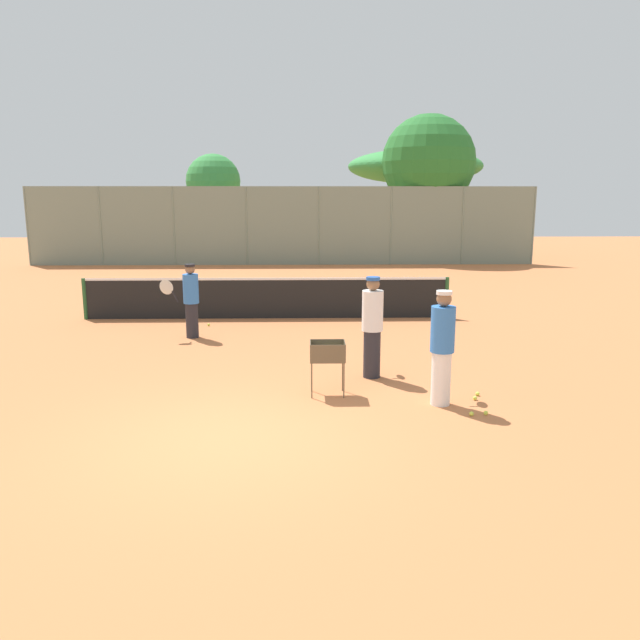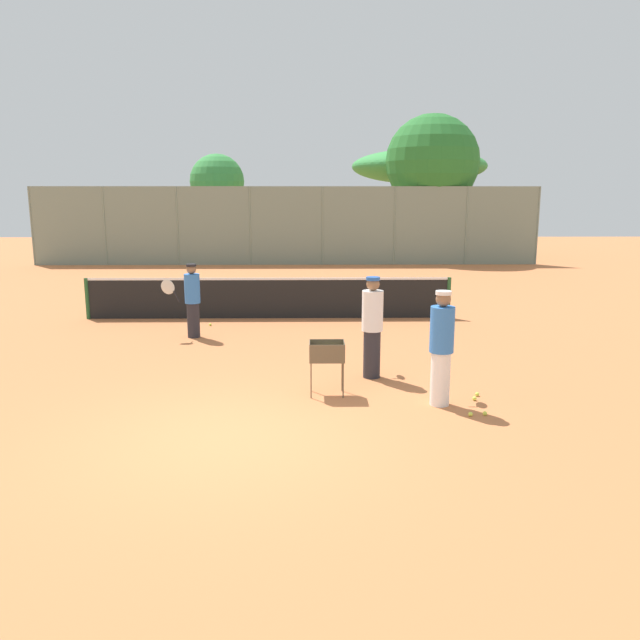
{
  "view_description": "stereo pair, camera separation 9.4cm",
  "coord_description": "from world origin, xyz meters",
  "px_view_note": "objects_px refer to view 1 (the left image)",
  "views": [
    {
      "loc": [
        0.99,
        -7.85,
        3.18
      ],
      "look_at": [
        1.25,
        2.97,
        1.0
      ],
      "focal_mm": 35.0,
      "sensor_mm": 36.0,
      "label": 1
    },
    {
      "loc": [
        1.08,
        -7.85,
        3.18
      ],
      "look_at": [
        1.25,
        2.97,
        1.0
      ],
      "focal_mm": 35.0,
      "sensor_mm": 36.0,
      "label": 2
    }
  ],
  "objects_px": {
    "player_white_outfit": "(442,346)",
    "player_yellow_shirt": "(372,326)",
    "parked_car": "(188,244)",
    "tennis_net": "(267,297)",
    "ball_cart": "(328,356)",
    "player_red_cap": "(191,300)"
  },
  "relations": [
    {
      "from": "player_yellow_shirt",
      "to": "ball_cart",
      "type": "distance_m",
      "value": 1.3
    },
    {
      "from": "parked_car",
      "to": "player_yellow_shirt",
      "type": "bearing_deg",
      "value": -71.78
    },
    {
      "from": "player_red_cap",
      "to": "player_yellow_shirt",
      "type": "relative_size",
      "value": 0.93
    },
    {
      "from": "player_white_outfit",
      "to": "ball_cart",
      "type": "xyz_separation_m",
      "value": [
        -1.72,
        0.51,
        -0.27
      ]
    },
    {
      "from": "player_white_outfit",
      "to": "ball_cart",
      "type": "height_order",
      "value": "player_white_outfit"
    },
    {
      "from": "player_yellow_shirt",
      "to": "parked_car",
      "type": "bearing_deg",
      "value": 20.14
    },
    {
      "from": "tennis_net",
      "to": "player_red_cap",
      "type": "relative_size",
      "value": 5.7
    },
    {
      "from": "tennis_net",
      "to": "ball_cart",
      "type": "bearing_deg",
      "value": -78.01
    },
    {
      "from": "parked_car",
      "to": "ball_cart",
      "type": "bearing_deg",
      "value": -74.36
    },
    {
      "from": "player_white_outfit",
      "to": "ball_cart",
      "type": "relative_size",
      "value": 2.03
    },
    {
      "from": "tennis_net",
      "to": "player_white_outfit",
      "type": "relative_size",
      "value": 5.36
    },
    {
      "from": "player_white_outfit",
      "to": "parked_car",
      "type": "height_order",
      "value": "player_white_outfit"
    },
    {
      "from": "player_red_cap",
      "to": "player_yellow_shirt",
      "type": "height_order",
      "value": "player_yellow_shirt"
    },
    {
      "from": "ball_cart",
      "to": "parked_car",
      "type": "bearing_deg",
      "value": 105.64
    },
    {
      "from": "player_red_cap",
      "to": "ball_cart",
      "type": "xyz_separation_m",
      "value": [
        2.93,
        -4.19,
        -0.22
      ]
    },
    {
      "from": "ball_cart",
      "to": "parked_car",
      "type": "xyz_separation_m",
      "value": [
        -6.43,
        22.97,
        0.01
      ]
    },
    {
      "from": "player_white_outfit",
      "to": "player_yellow_shirt",
      "type": "xyz_separation_m",
      "value": [
        -0.91,
        1.49,
        0.01
      ]
    },
    {
      "from": "tennis_net",
      "to": "player_white_outfit",
      "type": "height_order",
      "value": "player_white_outfit"
    },
    {
      "from": "parked_car",
      "to": "tennis_net",
      "type": "bearing_deg",
      "value": -72.99
    },
    {
      "from": "player_yellow_shirt",
      "to": "player_white_outfit",
      "type": "bearing_deg",
      "value": -146.77
    },
    {
      "from": "player_red_cap",
      "to": "player_yellow_shirt",
      "type": "distance_m",
      "value": 4.93
    },
    {
      "from": "player_white_outfit",
      "to": "player_yellow_shirt",
      "type": "distance_m",
      "value": 1.74
    }
  ]
}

